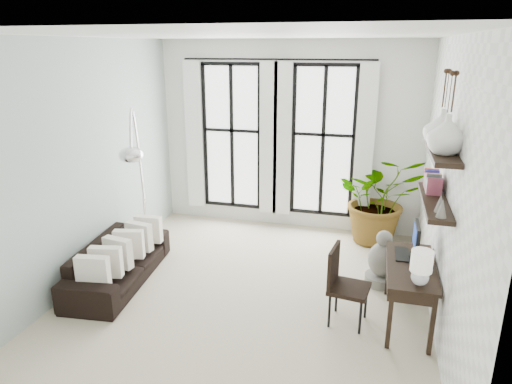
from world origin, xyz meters
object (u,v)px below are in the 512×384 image
(desk, at_px, (411,270))
(buddha, at_px, (382,262))
(sofa, at_px, (118,262))
(desk_chair, at_px, (342,280))
(plant, at_px, (379,198))
(arc_lamp, at_px, (135,147))

(desk, xyz_separation_m, buddha, (-0.28, 0.90, -0.37))
(sofa, relative_size, desk_chair, 2.10)
(sofa, height_order, plant, plant)
(desk, relative_size, arc_lamp, 0.54)
(desk, distance_m, arc_lamp, 3.84)
(sofa, xyz_separation_m, desk_chair, (3.01, -0.18, 0.24))
(plant, relative_size, arc_lamp, 0.64)
(desk_chair, height_order, buddha, desk_chair)
(buddha, bearing_deg, arc_lamp, -174.33)
(plant, height_order, desk, plant)
(plant, distance_m, desk, 2.39)
(plant, relative_size, desk_chair, 1.60)
(sofa, distance_m, plant, 4.11)
(sofa, xyz_separation_m, arc_lamp, (0.10, 0.51, 1.50))
(plant, distance_m, arc_lamp, 3.87)
(plant, height_order, arc_lamp, arc_lamp)
(desk_chair, xyz_separation_m, arc_lamp, (-2.90, 0.69, 1.25))
(plant, bearing_deg, buddha, -86.54)
(plant, bearing_deg, arc_lamp, -151.28)
(arc_lamp, distance_m, buddha, 3.68)
(plant, relative_size, buddha, 1.93)
(sofa, height_order, arc_lamp, arc_lamp)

